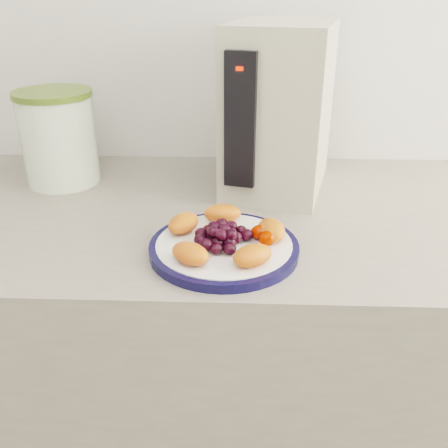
{
  "coord_description": "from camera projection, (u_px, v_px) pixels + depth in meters",
  "views": [
    {
      "loc": [
        0.1,
        0.35,
        1.29
      ],
      "look_at": [
        0.07,
        1.04,
        0.95
      ],
      "focal_mm": 40.0,
      "sensor_mm": 36.0,
      "label": 1
    }
  ],
  "objects": [
    {
      "name": "fruit_plate",
      "position": [
        227.0,
        234.0,
        0.78
      ],
      "size": [
        0.2,
        0.2,
        0.03
      ],
      "color": "#E04F21",
      "rests_on": "plate_face"
    },
    {
      "name": "plate_rim",
      "position": [
        224.0,
        248.0,
        0.79
      ],
      "size": [
        0.24,
        0.24,
        0.01
      ],
      "primitive_type": "cylinder",
      "color": "#0E1039",
      "rests_on": "counter"
    },
    {
      "name": "canister",
      "position": [
        59.0,
        141.0,
        1.02
      ],
      "size": [
        0.19,
        0.19,
        0.18
      ],
      "primitive_type": "cylinder",
      "rotation": [
        0.0,
        0.0,
        0.32
      ],
      "color": "#426F13",
      "rests_on": "counter"
    },
    {
      "name": "canister_lid",
      "position": [
        52.0,
        94.0,
        0.98
      ],
      "size": [
        0.2,
        0.2,
        0.01
      ],
      "primitive_type": "cylinder",
      "rotation": [
        0.0,
        0.0,
        0.32
      ],
      "color": "#596E29",
      "rests_on": "canister"
    },
    {
      "name": "cabinet_face",
      "position": [
        194.0,
        397.0,
        1.15
      ],
      "size": [
        3.48,
        0.58,
        0.84
      ],
      "primitive_type": "cube",
      "color": "#96734C",
      "rests_on": "floor"
    },
    {
      "name": "counter",
      "position": [
        194.0,
        388.0,
        1.14
      ],
      "size": [
        3.5,
        0.6,
        0.9
      ],
      "primitive_type": "cube",
      "color": "gray",
      "rests_on": "floor"
    },
    {
      "name": "appliance_led",
      "position": [
        240.0,
        69.0,
        0.82
      ],
      "size": [
        0.01,
        0.01,
        0.01
      ],
      "primitive_type": "cube",
      "rotation": [
        0.0,
        0.0,
        -0.24
      ],
      "color": "#FF0C05",
      "rests_on": "appliance_panel"
    },
    {
      "name": "appliance_body",
      "position": [
        280.0,
        109.0,
        0.97
      ],
      "size": [
        0.24,
        0.29,
        0.32
      ],
      "primitive_type": "cube",
      "rotation": [
        0.0,
        0.0,
        -0.24
      ],
      "color": "beige",
      "rests_on": "counter"
    },
    {
      "name": "plate_face",
      "position": [
        224.0,
        248.0,
        0.79
      ],
      "size": [
        0.21,
        0.21,
        0.02
      ],
      "primitive_type": "cylinder",
      "color": "white",
      "rests_on": "counter"
    },
    {
      "name": "appliance_panel",
      "position": [
        240.0,
        122.0,
        0.87
      ],
      "size": [
        0.06,
        0.03,
        0.24
      ],
      "primitive_type": "cube",
      "rotation": [
        0.0,
        0.0,
        -0.24
      ],
      "color": "black",
      "rests_on": "appliance_body"
    }
  ]
}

